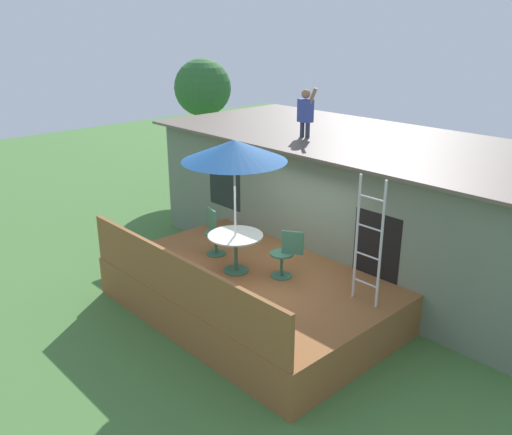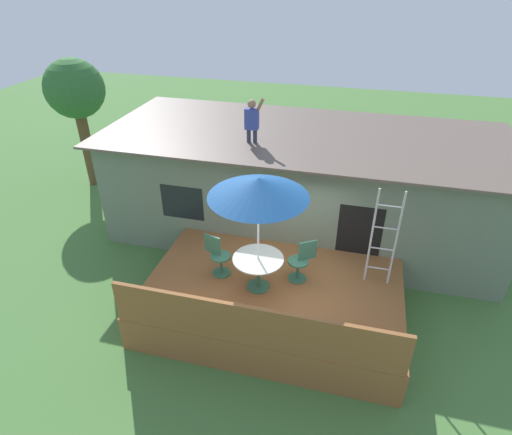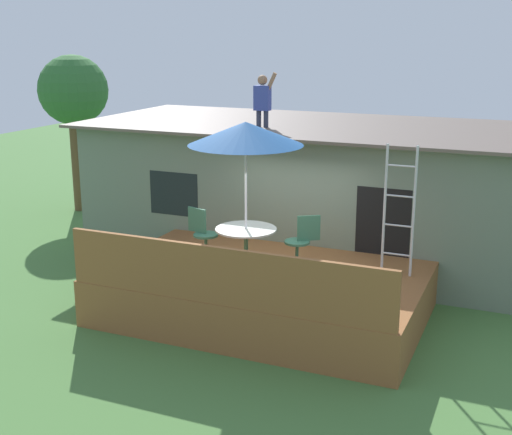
{
  "view_description": "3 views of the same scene",
  "coord_description": "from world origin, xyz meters",
  "px_view_note": "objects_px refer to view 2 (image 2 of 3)",
  "views": [
    {
      "loc": [
        6.83,
        -6.3,
        5.31
      ],
      "look_at": [
        -0.69,
        0.75,
        1.56
      ],
      "focal_mm": 38.15,
      "sensor_mm": 36.0,
      "label": 1
    },
    {
      "loc": [
        1.37,
        -6.79,
        6.68
      ],
      "look_at": [
        -0.68,
        1.17,
        1.68
      ],
      "focal_mm": 29.74,
      "sensor_mm": 36.0,
      "label": 2
    },
    {
      "loc": [
        4.17,
        -10.25,
        4.73
      ],
      "look_at": [
        -0.36,
        0.43,
        1.59
      ],
      "focal_mm": 47.96,
      "sensor_mm": 36.0,
      "label": 3
    }
  ],
  "objects_px": {
    "patio_table": "(258,265)",
    "patio_umbrella": "(258,188)",
    "patio_chair_right": "(301,261)",
    "patio_chair_left": "(218,255)",
    "backyard_tree": "(75,92)",
    "step_ladder": "(384,239)",
    "person_figure": "(252,118)"
  },
  "relations": [
    {
      "from": "person_figure",
      "to": "backyard_tree",
      "type": "distance_m",
      "value": 6.57
    },
    {
      "from": "patio_chair_left",
      "to": "backyard_tree",
      "type": "distance_m",
      "value": 7.92
    },
    {
      "from": "patio_chair_right",
      "to": "patio_table",
      "type": "bearing_deg",
      "value": 0.0
    },
    {
      "from": "backyard_tree",
      "to": "patio_umbrella",
      "type": "bearing_deg",
      "value": -34.22
    },
    {
      "from": "patio_umbrella",
      "to": "patio_chair_left",
      "type": "xyz_separation_m",
      "value": [
        -0.96,
        0.26,
        -1.89
      ]
    },
    {
      "from": "patio_table",
      "to": "backyard_tree",
      "type": "xyz_separation_m",
      "value": [
        -7.12,
        4.84,
        1.78
      ]
    },
    {
      "from": "patio_table",
      "to": "backyard_tree",
      "type": "distance_m",
      "value": 8.79
    },
    {
      "from": "person_figure",
      "to": "patio_chair_right",
      "type": "distance_m",
      "value": 3.62
    },
    {
      "from": "backyard_tree",
      "to": "step_ladder",
      "type": "bearing_deg",
      "value": -22.99
    },
    {
      "from": "step_ladder",
      "to": "patio_chair_left",
      "type": "xyz_separation_m",
      "value": [
        -3.35,
        -0.55,
        -0.64
      ]
    },
    {
      "from": "patio_table",
      "to": "patio_chair_left",
      "type": "xyz_separation_m",
      "value": [
        -0.96,
        0.26,
        -0.13
      ]
    },
    {
      "from": "patio_umbrella",
      "to": "backyard_tree",
      "type": "relative_size",
      "value": 0.61
    },
    {
      "from": "patio_table",
      "to": "patio_umbrella",
      "type": "xyz_separation_m",
      "value": [
        0.0,
        0.0,
        1.76
      ]
    },
    {
      "from": "patio_table",
      "to": "patio_chair_left",
      "type": "relative_size",
      "value": 1.13
    },
    {
      "from": "backyard_tree",
      "to": "patio_table",
      "type": "bearing_deg",
      "value": -34.22
    },
    {
      "from": "patio_chair_right",
      "to": "patio_chair_left",
      "type": "bearing_deg",
      "value": -24.1
    },
    {
      "from": "patio_chair_left",
      "to": "patio_table",
      "type": "bearing_deg",
      "value": 0.0
    },
    {
      "from": "step_ladder",
      "to": "backyard_tree",
      "type": "bearing_deg",
      "value": 157.01
    },
    {
      "from": "patio_table",
      "to": "backyard_tree",
      "type": "bearing_deg",
      "value": 145.78
    },
    {
      "from": "person_figure",
      "to": "backyard_tree",
      "type": "relative_size",
      "value": 0.27
    },
    {
      "from": "patio_table",
      "to": "patio_chair_right",
      "type": "xyz_separation_m",
      "value": [
        0.81,
        0.51,
        -0.13
      ]
    },
    {
      "from": "backyard_tree",
      "to": "patio_chair_left",
      "type": "bearing_deg",
      "value": -36.66
    },
    {
      "from": "patio_table",
      "to": "patio_chair_left",
      "type": "bearing_deg",
      "value": 164.99
    },
    {
      "from": "patio_table",
      "to": "patio_chair_right",
      "type": "distance_m",
      "value": 0.97
    },
    {
      "from": "patio_chair_left",
      "to": "backyard_tree",
      "type": "relative_size",
      "value": 0.22
    },
    {
      "from": "patio_table",
      "to": "patio_chair_right",
      "type": "height_order",
      "value": "patio_chair_right"
    },
    {
      "from": "step_ladder",
      "to": "patio_chair_right",
      "type": "distance_m",
      "value": 1.74
    },
    {
      "from": "person_figure",
      "to": "patio_umbrella",
      "type": "bearing_deg",
      "value": -72.98
    },
    {
      "from": "patio_umbrella",
      "to": "step_ladder",
      "type": "relative_size",
      "value": 1.15
    },
    {
      "from": "patio_umbrella",
      "to": "backyard_tree",
      "type": "xyz_separation_m",
      "value": [
        -7.12,
        4.84,
        0.02
      ]
    },
    {
      "from": "person_figure",
      "to": "step_ladder",
      "type": "bearing_deg",
      "value": -31.93
    },
    {
      "from": "step_ladder",
      "to": "patio_chair_left",
      "type": "height_order",
      "value": "step_ladder"
    }
  ]
}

